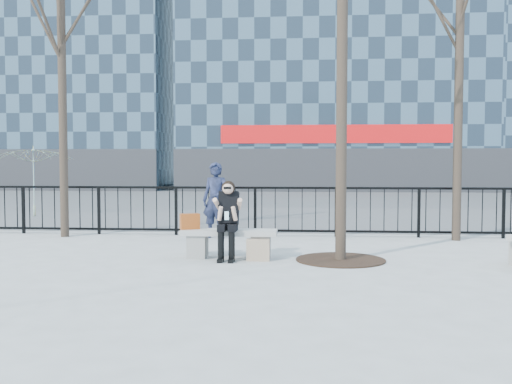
{
  "coord_description": "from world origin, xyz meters",
  "views": [
    {
      "loc": [
        1.26,
        -9.68,
        1.65
      ],
      "look_at": [
        0.4,
        0.8,
        1.1
      ],
      "focal_mm": 40.0,
      "sensor_mm": 36.0,
      "label": 1
    }
  ],
  "objects": [
    {
      "name": "bench_main",
      "position": [
        0.0,
        0.0,
        0.3
      ],
      "size": [
        1.65,
        0.46,
        0.49
      ],
      "color": "slate",
      "rests_on": "ground"
    },
    {
      "name": "ground",
      "position": [
        0.0,
        0.0,
        0.0
      ],
      "size": [
        120.0,
        120.0,
        0.0
      ],
      "primitive_type": "plane",
      "color": "gray",
      "rests_on": "ground"
    },
    {
      "name": "seated_woman",
      "position": [
        0.0,
        -0.16,
        0.67
      ],
      "size": [
        0.5,
        0.64,
        1.34
      ],
      "color": "black",
      "rests_on": "ground"
    },
    {
      "name": "vendor_umbrella",
      "position": [
        -6.85,
        6.9,
        1.07
      ],
      "size": [
        3.0,
        3.03,
        2.15
      ],
      "primitive_type": "imported",
      "rotation": [
        0.0,
        0.0,
        0.34
      ],
      "color": "yellow",
      "rests_on": "ground"
    },
    {
      "name": "street_surface",
      "position": [
        0.0,
        15.0,
        0.0
      ],
      "size": [
        60.0,
        23.0,
        0.01
      ],
      "primitive_type": "cube",
      "color": "#474747",
      "rests_on": "ground"
    },
    {
      "name": "shopping_bag",
      "position": [
        0.52,
        -0.24,
        0.18
      ],
      "size": [
        0.39,
        0.15,
        0.36
      ],
      "primitive_type": "cube",
      "rotation": [
        0.0,
        0.0,
        -0.01
      ],
      "color": "tan",
      "rests_on": "ground"
    },
    {
      "name": "railing",
      "position": [
        0.0,
        3.0,
        0.55
      ],
      "size": [
        14.0,
        0.06,
        1.1
      ],
      "color": "black",
      "rests_on": "ground"
    },
    {
      "name": "standing_man",
      "position": [
        -0.62,
        2.56,
        0.83
      ],
      "size": [
        0.67,
        0.51,
        1.65
      ],
      "primitive_type": "imported",
      "rotation": [
        0.0,
        0.0,
        -0.2
      ],
      "color": "black",
      "rests_on": "ground"
    },
    {
      "name": "tree_left",
      "position": [
        -4.0,
        2.5,
        4.86
      ],
      "size": [
        2.8,
        2.8,
        6.5
      ],
      "color": "black",
      "rests_on": "ground"
    },
    {
      "name": "handbag",
      "position": [
        -0.69,
        0.02,
        0.63
      ],
      "size": [
        0.36,
        0.28,
        0.27
      ],
      "primitive_type": "cube",
      "rotation": [
        0.0,
        0.0,
        0.43
      ],
      "color": "#A54414",
      "rests_on": "bench_main"
    },
    {
      "name": "tree_grate",
      "position": [
        1.9,
        -0.1,
        0.01
      ],
      "size": [
        1.5,
        1.5,
        0.02
      ],
      "primitive_type": "cylinder",
      "color": "black",
      "rests_on": "ground"
    },
    {
      "name": "building_left",
      "position": [
        -15.0,
        27.0,
        11.3
      ],
      "size": [
        16.2,
        10.2,
        22.6
      ],
      "color": "#476071",
      "rests_on": "ground"
    }
  ]
}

